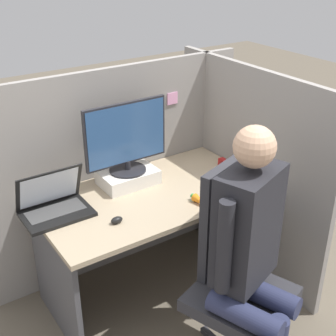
% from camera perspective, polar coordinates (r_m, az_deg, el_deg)
% --- Properties ---
extents(ground_plane, '(12.00, 12.00, 0.00)m').
position_cam_1_polar(ground_plane, '(2.98, 2.19, -18.11)').
color(ground_plane, '#665B4C').
extents(cubicle_panel_back, '(1.85, 0.05, 1.39)m').
position_cam_1_polar(cubicle_panel_back, '(3.11, -5.97, -0.31)').
color(cubicle_panel_back, gray).
rests_on(cubicle_panel_back, ground).
extents(cubicle_panel_right, '(0.04, 1.40, 1.39)m').
position_cam_1_polar(cubicle_panel_right, '(3.13, 9.61, -0.34)').
color(cubicle_panel_right, gray).
rests_on(cubicle_panel_right, ground).
extents(desk, '(1.35, 0.75, 0.71)m').
position_cam_1_polar(desk, '(2.89, -2.01, -6.21)').
color(desk, tan).
rests_on(desk, ground).
extents(paper_box, '(0.34, 0.24, 0.09)m').
position_cam_1_polar(paper_box, '(2.90, -4.90, -1.10)').
color(paper_box, white).
rests_on(paper_box, desk).
extents(monitor, '(0.53, 0.23, 0.44)m').
position_cam_1_polar(monitor, '(2.79, -5.13, 3.73)').
color(monitor, '#232328').
rests_on(monitor, paper_box).
extents(laptop, '(0.37, 0.26, 0.26)m').
position_cam_1_polar(laptop, '(2.65, -13.67, -4.49)').
color(laptop, black).
rests_on(laptop, desk).
extents(mouse, '(0.07, 0.04, 0.04)m').
position_cam_1_polar(mouse, '(2.53, -6.27, -6.34)').
color(mouse, black).
rests_on(mouse, desk).
extents(stapler, '(0.04, 0.14, 0.05)m').
position_cam_1_polar(stapler, '(3.10, 7.20, 0.36)').
color(stapler, '#A31919').
rests_on(stapler, desk).
extents(carrot_toy, '(0.05, 0.13, 0.05)m').
position_cam_1_polar(carrot_toy, '(2.68, 3.91, -4.02)').
color(carrot_toy, orange).
rests_on(carrot_toy, desk).
extents(office_chair, '(0.59, 0.63, 1.10)m').
position_cam_1_polar(office_chair, '(2.47, 8.04, -11.99)').
color(office_chair, '#2D2D33').
rests_on(office_chair, ground).
extents(person, '(0.47, 0.53, 1.39)m').
position_cam_1_polar(person, '(2.20, 10.13, -9.87)').
color(person, '#282D4C').
rests_on(person, ground).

